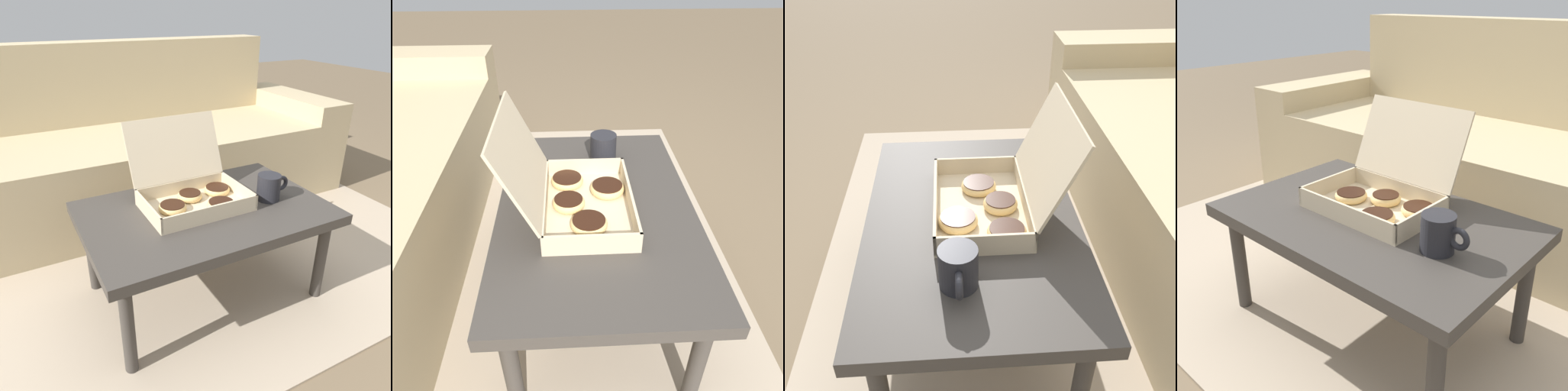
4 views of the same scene
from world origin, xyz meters
The scene contains 5 objects.
ground_plane centered at (0.00, 0.00, 0.00)m, with size 12.00×12.00×0.00m, color #756047.
area_rug centered at (0.00, 0.30, 0.01)m, with size 2.68×1.93×0.01m, color tan.
coffee_table centered at (0.00, -0.13, 0.36)m, with size 0.92×0.59×0.40m.
pastry_box centered at (-0.02, -0.06, 0.46)m, with size 0.39×0.36×0.30m.
coffee_mug centered at (0.26, -0.18, 0.45)m, with size 0.14×0.09×0.10m.
Camera 2 is at (-0.93, -0.06, 1.08)m, focal length 35.00 mm.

